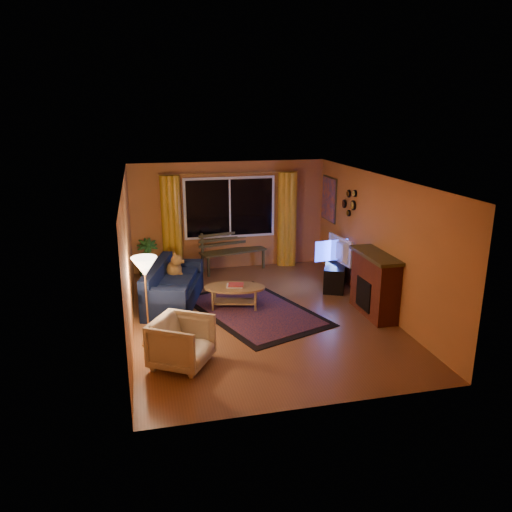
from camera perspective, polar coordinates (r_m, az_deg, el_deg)
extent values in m
cube|color=brown|center=(9.19, 0.43, -6.87)|extent=(4.50, 6.00, 0.02)
cube|color=white|center=(8.52, 0.47, 8.90)|extent=(4.50, 6.00, 0.02)
cube|color=#BE7337|center=(11.64, -3.05, 4.62)|extent=(4.50, 0.02, 2.50)
cube|color=#BE7337|center=(8.55, -14.44, -0.24)|extent=(0.02, 6.00, 2.50)
cube|color=#BE7337|center=(9.54, 13.76, 1.53)|extent=(0.02, 6.00, 2.50)
cube|color=black|center=(11.54, -3.01, 5.53)|extent=(2.00, 0.02, 1.30)
cylinder|color=#BF8C3F|center=(11.37, -3.03, 9.45)|extent=(3.20, 0.03, 0.03)
cylinder|color=gold|center=(11.39, -9.64, 3.47)|extent=(0.36, 0.36, 2.24)
cylinder|color=gold|center=(11.85, 3.53, 4.18)|extent=(0.36, 0.36, 2.24)
cube|color=#383418|center=(11.65, -2.60, -0.54)|extent=(1.61, 0.80, 0.46)
imported|color=#235B1E|center=(11.41, -12.30, -0.23)|extent=(0.56, 0.56, 0.86)
cube|color=black|center=(9.71, -9.39, -3.27)|extent=(1.33, 2.09, 0.78)
imported|color=#BFB398|center=(7.43, -8.49, -9.48)|extent=(1.03, 1.05, 0.80)
cylinder|color=#BF8C3F|center=(8.01, -12.38, -5.18)|extent=(0.28, 0.28, 1.46)
cube|color=maroon|center=(9.38, -0.20, -6.25)|extent=(2.61, 3.21, 0.02)
cylinder|color=olive|center=(9.49, -2.44, -4.69)|extent=(1.40, 1.40, 0.42)
cube|color=black|center=(10.76, 9.01, -2.05)|extent=(0.88, 1.29, 0.51)
imported|color=black|center=(10.60, 9.14, 0.67)|extent=(0.23, 0.96, 0.55)
cube|color=maroon|center=(9.31, 13.41, -3.33)|extent=(0.40, 1.20, 1.10)
cube|color=#E65A0F|center=(11.63, 8.32, 6.47)|extent=(0.04, 0.76, 0.96)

